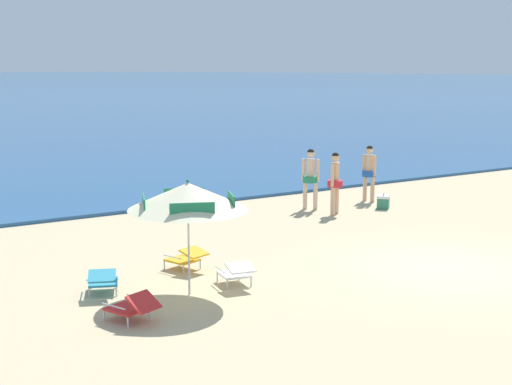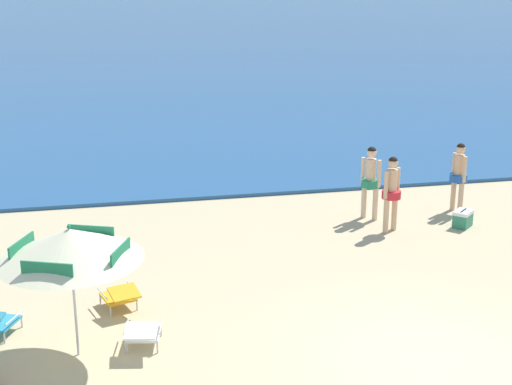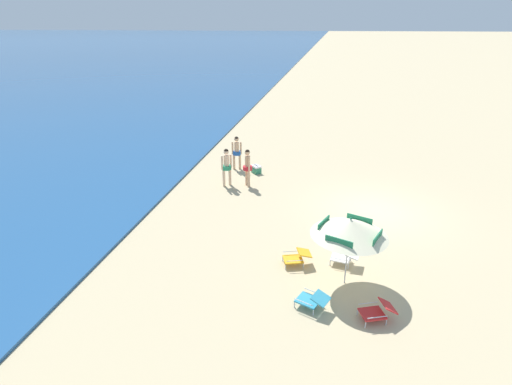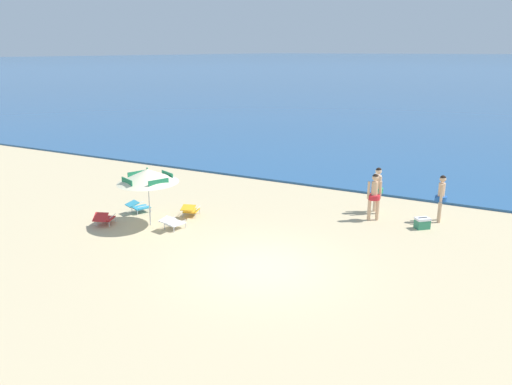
# 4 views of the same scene
# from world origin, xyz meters

# --- Properties ---
(ground_plane) EXTENTS (800.00, 800.00, 0.00)m
(ground_plane) POSITION_xyz_m (0.00, 0.00, 0.00)
(ground_plane) COLOR tan
(beach_umbrella_striped_main) EXTENTS (2.67, 2.68, 2.16)m
(beach_umbrella_striped_main) POSITION_xyz_m (-5.29, 1.32, 1.85)
(beach_umbrella_striped_main) COLOR silver
(beach_umbrella_striped_main) RESTS_ON ground
(lounge_chair_under_umbrella) EXTENTS (0.68, 0.94, 0.49)m
(lounge_chair_under_umbrella) POSITION_xyz_m (-4.28, 1.31, 0.28)
(lounge_chair_under_umbrella) COLOR white
(lounge_chair_under_umbrella) RESTS_ON ground
(lounge_chair_beside_umbrella) EXTENTS (0.81, 1.02, 0.53)m
(lounge_chair_beside_umbrella) POSITION_xyz_m (-6.78, 0.52, 0.27)
(lounge_chair_beside_umbrella) COLOR red
(lounge_chair_beside_umbrella) RESTS_ON ground
(lounge_chair_facing_sea) EXTENTS (0.76, 0.97, 0.49)m
(lounge_chair_facing_sea) POSITION_xyz_m (-4.57, 2.81, 0.28)
(lounge_chair_facing_sea) COLOR gold
(lounge_chair_facing_sea) RESTS_ON ground
(lounge_chair_spare_folded) EXTENTS (0.83, 1.00, 0.50)m
(lounge_chair_spare_folded) POSITION_xyz_m (-6.63, 2.21, 0.28)
(lounge_chair_spare_folded) COLOR teal
(lounge_chair_spare_folded) RESTS_ON ground
(person_standing_near_shore) EXTENTS (0.43, 0.52, 1.77)m
(person_standing_near_shore) POSITION_xyz_m (3.94, 6.75, 1.02)
(person_standing_near_shore) COLOR #D8A87F
(person_standing_near_shore) RESTS_ON ground
(person_standing_beside) EXTENTS (0.44, 0.44, 1.81)m
(person_standing_beside) POSITION_xyz_m (1.59, 6.69, 1.05)
(person_standing_beside) COLOR beige
(person_standing_beside) RESTS_ON ground
(person_wading_in) EXTENTS (0.47, 0.44, 1.79)m
(person_wading_in) POSITION_xyz_m (1.73, 5.71, 1.04)
(person_wading_in) COLOR #D8A87F
(person_wading_in) RESTS_ON ground
(cooler_box) EXTENTS (0.60, 0.59, 0.43)m
(cooler_box) POSITION_xyz_m (3.54, 5.64, 0.20)
(cooler_box) COLOR #2D7F5B
(cooler_box) RESTS_ON ground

